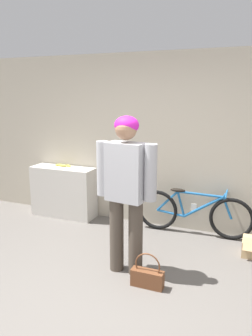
% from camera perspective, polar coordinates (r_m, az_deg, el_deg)
% --- Properties ---
extents(ground_plane, '(14.00, 14.00, 0.00)m').
position_cam_1_polar(ground_plane, '(3.35, -7.00, -24.09)').
color(ground_plane, '#605B56').
extents(wall_back, '(8.00, 0.07, 2.60)m').
position_cam_1_polar(wall_back, '(4.93, 5.97, 4.50)').
color(wall_back, '#B7AD99').
rests_on(wall_back, ground_plane).
extents(side_shelf, '(1.07, 0.37, 0.83)m').
position_cam_1_polar(side_shelf, '(5.56, -10.80, -4.07)').
color(side_shelf, beige).
rests_on(side_shelf, ground_plane).
extents(person, '(0.69, 0.28, 1.78)m').
position_cam_1_polar(person, '(3.57, 0.01, -2.75)').
color(person, '#4C4238').
rests_on(person, ground_plane).
extents(bicycle, '(1.67, 0.46, 0.68)m').
position_cam_1_polar(bicycle, '(4.86, 11.57, -7.66)').
color(bicycle, black).
rests_on(bicycle, ground_plane).
extents(banana, '(0.33, 0.09, 0.04)m').
position_cam_1_polar(banana, '(5.52, -10.88, 0.46)').
color(banana, '#EAD64C').
rests_on(banana, side_shelf).
extents(handbag, '(0.35, 0.11, 0.38)m').
position_cam_1_polar(handbag, '(3.66, 3.74, -18.36)').
color(handbag, brown).
rests_on(handbag, ground_plane).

